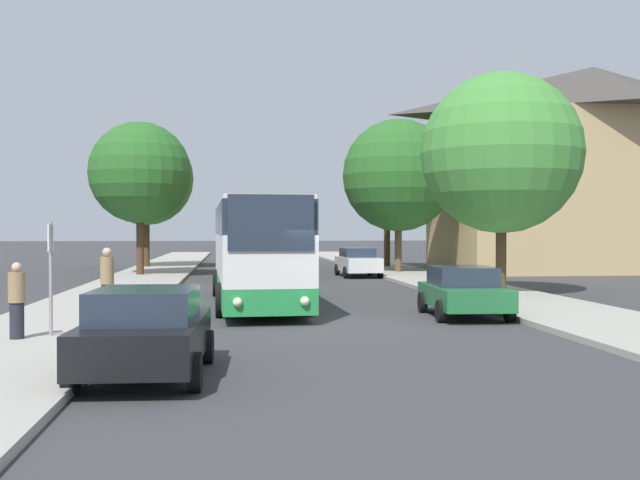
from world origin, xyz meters
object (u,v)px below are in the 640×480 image
object	(u,v)px
parked_car_right_near	(463,291)
tree_right_far	(501,153)
parked_car_left_curb	(146,331)
parked_car_right_far	(358,262)
bus_rear	(245,238)
pedestrian_waiting_far	(17,300)
bus_front	(256,250)
tree_left_far	(146,179)
tree_right_near	(398,175)
bus_middle	(251,244)
tree_right_mid	(387,171)
tree_left_near	(140,173)
bus_stop_sign	(51,265)
pedestrian_waiting_near	(107,282)

from	to	relation	value
parked_car_right_near	tree_right_far	size ratio (longest dim) A/B	0.49
parked_car_left_curb	parked_car_right_far	distance (m)	27.67
bus_rear	parked_car_right_near	size ratio (longest dim) A/B	2.78
parked_car_left_curb	tree_right_far	distance (m)	19.19
pedestrian_waiting_far	tree_right_far	bearing A→B (deg)	-50.28
bus_front	parked_car_left_curb	size ratio (longest dim) A/B	2.86
tree_left_far	tree_right_near	xyz separation A→B (m)	(14.82, -7.64, -0.22)
bus_middle	tree_right_mid	bearing A→B (deg)	37.07
bus_rear	tree_left_near	xyz separation A→B (m)	(-5.78, -16.39, 3.64)
bus_middle	parked_car_left_curb	distance (m)	27.89
parked_car_right_far	bus_rear	bearing A→B (deg)	-73.27
bus_rear	parked_car_left_curb	distance (m)	43.88
bus_rear	parked_car_right_near	world-z (taller)	bus_rear
tree_right_mid	tree_right_far	bearing A→B (deg)	-89.33
bus_front	bus_stop_sign	xyz separation A→B (m)	(-4.79, -7.77, -0.12)
pedestrian_waiting_near	tree_right_far	xyz separation A→B (m)	(13.51, 6.82, 4.31)
bus_stop_sign	tree_left_far	distance (m)	32.16
parked_car_right_near	parked_car_right_far	world-z (taller)	parked_car_right_far
bus_stop_sign	tree_left_far	bearing A→B (deg)	92.71
parked_car_right_far	tree_right_mid	xyz separation A→B (m)	(3.28, 8.19, 5.49)
parked_car_left_curb	tree_right_mid	distance (m)	36.89
bus_rear	parked_car_right_near	distance (m)	36.32
pedestrian_waiting_far	parked_car_left_curb	bearing A→B (deg)	-136.86
bus_middle	tree_right_far	bearing A→B (deg)	-55.61
tree_right_mid	tree_right_near	bearing A→B (deg)	-95.84
bus_rear	tree_left_near	size ratio (longest dim) A/B	1.40
tree_right_mid	bus_middle	bearing A→B (deg)	-142.46
parked_car_left_curb	tree_left_near	bearing A→B (deg)	99.69
parked_car_left_curb	parked_car_right_far	size ratio (longest dim) A/B	0.95
parked_car_left_curb	tree_right_mid	world-z (taller)	tree_right_mid
tree_left_near	bus_middle	bearing A→B (deg)	3.50
pedestrian_waiting_far	tree_right_mid	bearing A→B (deg)	-21.45
parked_car_right_far	tree_right_mid	bearing A→B (deg)	-113.39
tree_right_mid	parked_car_right_near	bearing A→B (deg)	-97.10
parked_car_left_curb	tree_left_far	world-z (taller)	tree_left_far
parked_car_right_near	tree_left_near	xyz separation A→B (m)	(-11.45, 19.47, 4.76)
parked_car_right_far	pedestrian_waiting_near	world-z (taller)	pedestrian_waiting_near
tree_left_near	tree_right_near	bearing A→B (deg)	4.59
pedestrian_waiting_near	tree_right_mid	distance (m)	30.45
parked_car_right_near	tree_right_mid	xyz separation A→B (m)	(3.33, 26.71, 5.54)
bus_stop_sign	tree_left_far	size ratio (longest dim) A/B	0.29
pedestrian_waiting_far	tree_left_near	bearing A→B (deg)	4.42
pedestrian_waiting_far	tree_right_far	distance (m)	18.77
parked_car_left_curb	pedestrian_waiting_near	distance (m)	7.98
parked_car_right_near	parked_car_left_curb	bearing A→B (deg)	47.68
parked_car_right_far	tree_left_far	distance (m)	16.34
bus_middle	parked_car_right_far	distance (m)	5.90
parked_car_right_far	tree_right_far	size ratio (longest dim) A/B	0.52
tree_left_far	tree_right_near	world-z (taller)	tree_left_far
parked_car_right_near	tree_left_far	bearing A→B (deg)	-63.79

